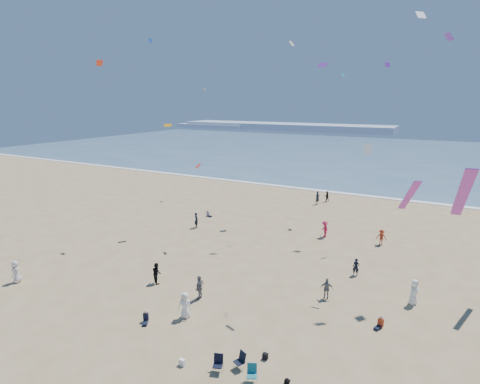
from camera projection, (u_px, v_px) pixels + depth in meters
The scene contains 11 objects.
ground at pixel (148, 348), 22.73m from camera, with size 220.00×220.00×0.00m, color tan.
ocean at pixel (383, 155), 103.85m from camera, with size 220.00×100.00×0.06m, color #476B84.
surf_line at pixel (337, 192), 61.15m from camera, with size 220.00×1.20×0.08m, color white.
headland_far at pixel (283, 126), 195.32m from camera, with size 110.00×20.00×3.20m, color #7A8EA8.
headland_near at pixel (214, 126), 209.72m from camera, with size 40.00×14.00×2.00m, color #7A8EA8.
standing_flyers at pixel (297, 262), 32.63m from camera, with size 37.71×39.72×1.94m.
seated_group at pixel (224, 308), 26.37m from camera, with size 24.42×30.01×0.84m.
chair_cluster at pixel (236, 367), 20.41m from camera, with size 2.78×1.59×1.00m.
white_tote at pixel (182, 362), 21.19m from camera, with size 0.35×0.20×0.40m, color white.
black_backpack at pixel (265, 356), 21.71m from camera, with size 0.30×0.22×0.38m, color black.
kites_aloft at pixel (361, 96), 26.45m from camera, with size 40.25×37.37×28.16m.
Camera 1 is at (14.35, -14.77, 14.62)m, focal length 28.00 mm.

